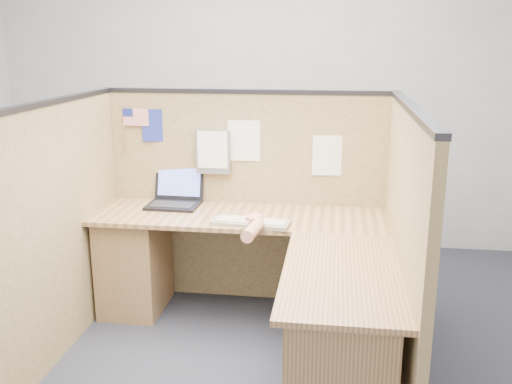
% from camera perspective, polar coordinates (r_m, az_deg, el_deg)
% --- Properties ---
extents(floor, '(5.00, 5.00, 0.00)m').
position_cam_1_polar(floor, '(3.49, -3.52, -17.12)').
color(floor, black).
rests_on(floor, ground).
extents(wall_back, '(5.00, 0.00, 5.00)m').
position_cam_1_polar(wall_back, '(5.21, 1.25, 9.92)').
color(wall_back, '#98999C').
rests_on(wall_back, floor).
extents(cubicle_partitions, '(2.06, 1.83, 1.53)m').
position_cam_1_polar(cubicle_partitions, '(3.55, -2.34, -2.87)').
color(cubicle_partitions, brown).
rests_on(cubicle_partitions, floor).
extents(l_desk, '(1.95, 1.75, 0.73)m').
position_cam_1_polar(l_desk, '(3.53, 0.28, -9.51)').
color(l_desk, brown).
rests_on(l_desk, floor).
extents(laptop, '(0.36, 0.34, 0.26)m').
position_cam_1_polar(laptop, '(4.07, -8.04, -0.33)').
color(laptop, black).
rests_on(laptop, l_desk).
extents(keyboard, '(0.50, 0.22, 0.03)m').
position_cam_1_polar(keyboard, '(3.59, -0.55, -3.05)').
color(keyboard, gray).
rests_on(keyboard, l_desk).
extents(mouse, '(0.12, 0.08, 0.05)m').
position_cam_1_polar(mouse, '(3.58, -0.07, -2.95)').
color(mouse, silver).
rests_on(mouse, l_desk).
extents(hand_forearm, '(0.12, 0.41, 0.09)m').
position_cam_1_polar(hand_forearm, '(3.44, -0.23, -3.44)').
color(hand_forearm, tan).
rests_on(hand_forearm, l_desk).
extents(blue_poster, '(0.17, 0.03, 0.23)m').
position_cam_1_polar(blue_poster, '(4.11, -10.15, 6.57)').
color(blue_poster, navy).
rests_on(blue_poster, cubicle_partitions).
extents(american_flag, '(0.19, 0.01, 0.33)m').
position_cam_1_polar(american_flag, '(4.15, -12.21, 7.19)').
color(american_flag, olive).
rests_on(american_flag, cubicle_partitions).
extents(file_holder, '(0.24, 0.05, 0.31)m').
position_cam_1_polar(file_holder, '(4.00, -4.30, 4.05)').
color(file_holder, slate).
rests_on(file_holder, cubicle_partitions).
extents(paper_left, '(0.22, 0.01, 0.28)m').
position_cam_1_polar(paper_left, '(3.98, -1.22, 5.15)').
color(paper_left, white).
rests_on(paper_left, cubicle_partitions).
extents(paper_right, '(0.22, 0.02, 0.28)m').
position_cam_1_polar(paper_right, '(3.94, 7.25, 3.63)').
color(paper_right, white).
rests_on(paper_right, cubicle_partitions).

